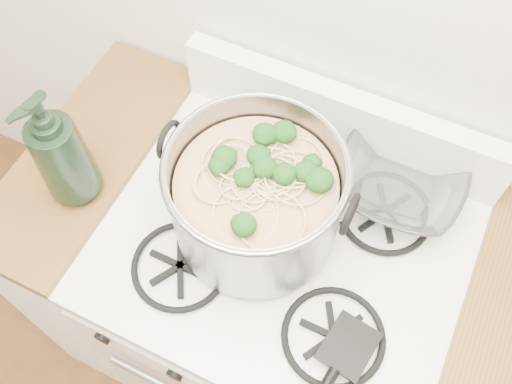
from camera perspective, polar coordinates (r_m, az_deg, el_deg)
name	(u,v)px	position (r m, az deg, el deg)	size (l,w,h in m)	color
gas_range	(277,312)	(1.65, 2.12, -11.89)	(0.76, 0.66, 0.92)	white
counter_left	(125,237)	(1.76, -12.98, -4.44)	(0.25, 0.65, 0.92)	silver
stock_pot	(256,199)	(1.12, 0.00, -0.71)	(0.38, 0.35, 0.24)	gray
spatula	(349,345)	(1.12, 9.33, -14.86)	(0.29, 0.31, 0.02)	black
glass_bowl	(398,184)	(1.28, 14.01, 0.83)	(0.11, 0.11, 0.03)	white
bottle	(58,149)	(1.20, -19.15, 4.06)	(0.12, 0.12, 0.31)	black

